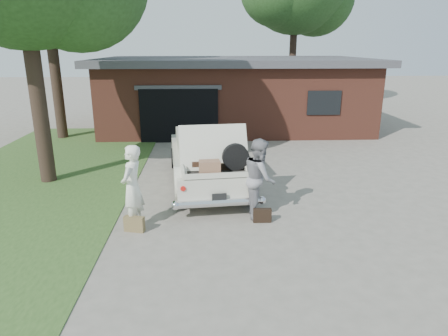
{
  "coord_description": "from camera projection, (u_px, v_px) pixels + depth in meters",
  "views": [
    {
      "loc": [
        -0.42,
        -8.39,
        3.87
      ],
      "look_at": [
        0.0,
        0.6,
        1.1
      ],
      "focal_mm": 32.0,
      "sensor_mm": 36.0,
      "label": 1
    }
  ],
  "objects": [
    {
      "name": "suitcase_right",
      "position": [
        262.0,
        215.0,
        9.09
      ],
      "size": [
        0.42,
        0.14,
        0.32
      ],
      "primitive_type": "cube",
      "rotation": [
        0.0,
        0.0,
        -0.02
      ],
      "color": "black",
      "rests_on": "ground"
    },
    {
      "name": "woman_right",
      "position": [
        260.0,
        178.0,
        9.27
      ],
      "size": [
        0.71,
        0.91,
        1.86
      ],
      "primitive_type": "imported",
      "rotation": [
        0.0,
        0.0,
        1.58
      ],
      "color": "gray",
      "rests_on": "ground"
    },
    {
      "name": "woman_left",
      "position": [
        132.0,
        187.0,
        8.64
      ],
      "size": [
        0.6,
        0.77,
        1.86
      ],
      "primitive_type": "imported",
      "rotation": [
        0.0,
        0.0,
        -1.83
      ],
      "color": "white",
      "rests_on": "ground"
    },
    {
      "name": "house",
      "position": [
        233.0,
        92.0,
        19.67
      ],
      "size": [
        12.8,
        7.8,
        3.3
      ],
      "color": "brown",
      "rests_on": "ground"
    },
    {
      "name": "ground",
      "position": [
        225.0,
        221.0,
        9.17
      ],
      "size": [
        90.0,
        90.0,
        0.0
      ],
      "primitive_type": "plane",
      "color": "gray",
      "rests_on": "ground"
    },
    {
      "name": "suitcase_left",
      "position": [
        134.0,
        224.0,
        8.63
      ],
      "size": [
        0.46,
        0.25,
        0.34
      ],
      "primitive_type": "cube",
      "rotation": [
        0.0,
        0.0,
        -0.25
      ],
      "color": "olive",
      "rests_on": "ground"
    },
    {
      "name": "grass_strip",
      "position": [
        34.0,
        182.0,
        11.78
      ],
      "size": [
        6.0,
        16.0,
        0.02
      ],
      "primitive_type": "cube",
      "color": "#2D4C1E",
      "rests_on": "ground"
    },
    {
      "name": "sedan",
      "position": [
        207.0,
        159.0,
        11.46
      ],
      "size": [
        2.5,
        5.31,
        2.01
      ],
      "rotation": [
        0.0,
        0.0,
        0.1
      ],
      "color": "beige",
      "rests_on": "ground"
    }
  ]
}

